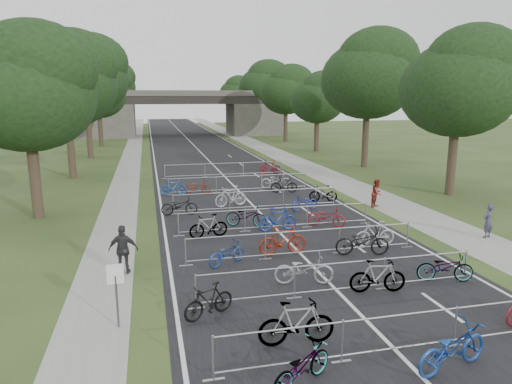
# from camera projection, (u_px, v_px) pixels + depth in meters

# --- Properties ---
(ground) EXTENTS (200.00, 200.00, 0.00)m
(ground) POSITION_uv_depth(u_px,v_px,m) (399.00, 354.00, 11.23)
(ground) COLOR #2B421C
(ground) RESTS_ON ground
(road) EXTENTS (11.00, 140.00, 0.01)m
(road) POSITION_uv_depth(u_px,v_px,m) (194.00, 145.00, 58.82)
(road) COLOR black
(road) RESTS_ON ground
(sidewalk_right) EXTENTS (3.00, 140.00, 0.01)m
(sidewalk_right) POSITION_uv_depth(u_px,v_px,m) (254.00, 144.00, 60.63)
(sidewalk_right) COLOR gray
(sidewalk_right) RESTS_ON ground
(sidewalk_left) EXTENTS (2.00, 140.00, 0.01)m
(sidewalk_left) POSITION_uv_depth(u_px,v_px,m) (134.00, 147.00, 57.12)
(sidewalk_left) COLOR gray
(sidewalk_left) RESTS_ON ground
(lane_markings) EXTENTS (0.12, 140.00, 0.00)m
(lane_markings) POSITION_uv_depth(u_px,v_px,m) (194.00, 145.00, 58.82)
(lane_markings) COLOR silver
(lane_markings) RESTS_ON ground
(overpass_bridge) EXTENTS (31.00, 8.00, 7.05)m
(overpass_bridge) POSITION_uv_depth(u_px,v_px,m) (183.00, 113.00, 72.36)
(overpass_bridge) COLOR #46443F
(overpass_bridge) RESTS_ON ground
(park_sign) EXTENTS (0.45, 0.06, 1.83)m
(park_sign) POSITION_uv_depth(u_px,v_px,m) (116.00, 284.00, 12.28)
(park_sign) COLOR #4C4C51
(park_sign) RESTS_ON ground
(tree_left_0) EXTENTS (6.72, 6.72, 10.25)m
(tree_left_0) POSITION_uv_depth(u_px,v_px,m) (28.00, 91.00, 22.46)
(tree_left_0) COLOR #33261C
(tree_left_0) RESTS_ON ground
(tree_right_0) EXTENTS (7.17, 7.17, 10.93)m
(tree_right_0) POSITION_uv_depth(u_px,v_px,m) (461.00, 84.00, 27.93)
(tree_right_0) COLOR #33261C
(tree_right_0) RESTS_ON ground
(tree_left_1) EXTENTS (7.56, 7.56, 11.53)m
(tree_left_1) POSITION_uv_depth(u_px,v_px,m) (67.00, 81.00, 33.71)
(tree_left_1) COLOR #33261C
(tree_left_1) RESTS_ON ground
(tree_right_1) EXTENTS (8.18, 8.18, 12.47)m
(tree_right_1) POSITION_uv_depth(u_px,v_px,m) (370.00, 76.00, 39.15)
(tree_right_1) COLOR #33261C
(tree_right_1) RESTS_ON ground
(tree_left_2) EXTENTS (8.40, 8.40, 12.81)m
(tree_left_2) POSITION_uv_depth(u_px,v_px,m) (86.00, 76.00, 44.97)
(tree_left_2) COLOR #33261C
(tree_left_2) RESTS_ON ground
(tree_right_2) EXTENTS (6.16, 6.16, 9.39)m
(tree_right_2) POSITION_uv_depth(u_px,v_px,m) (319.00, 98.00, 50.97)
(tree_right_2) COLOR #33261C
(tree_right_2) RESTS_ON ground
(tree_left_3) EXTENTS (6.72, 6.72, 10.25)m
(tree_left_3) POSITION_uv_depth(u_px,v_px,m) (99.00, 94.00, 56.72)
(tree_left_3) COLOR #33261C
(tree_left_3) RESTS_ON ground
(tree_right_3) EXTENTS (7.17, 7.17, 10.93)m
(tree_right_3) POSITION_uv_depth(u_px,v_px,m) (287.00, 91.00, 62.19)
(tree_right_3) COLOR #33261C
(tree_right_3) RESTS_ON ground
(tree_left_4) EXTENTS (7.56, 7.56, 11.53)m
(tree_left_4) POSITION_uv_depth(u_px,v_px,m) (106.00, 89.00, 67.98)
(tree_left_4) COLOR #33261C
(tree_left_4) RESTS_ON ground
(tree_right_4) EXTENTS (8.18, 8.18, 12.47)m
(tree_right_4) POSITION_uv_depth(u_px,v_px,m) (265.00, 85.00, 73.41)
(tree_right_4) COLOR #33261C
(tree_right_4) RESTS_ON ground
(tree_left_5) EXTENTS (8.40, 8.40, 12.81)m
(tree_left_5) POSITION_uv_depth(u_px,v_px,m) (111.00, 85.00, 79.23)
(tree_left_5) COLOR #33261C
(tree_left_5) RESTS_ON ground
(tree_right_5) EXTENTS (6.16, 6.16, 9.39)m
(tree_right_5) POSITION_uv_depth(u_px,v_px,m) (249.00, 97.00, 85.24)
(tree_right_5) COLOR #33261C
(tree_right_5) RESTS_ON ground
(tree_left_6) EXTENTS (6.72, 6.72, 10.25)m
(tree_left_6) POSITION_uv_depth(u_px,v_px,m) (116.00, 95.00, 90.99)
(tree_left_6) COLOR #33261C
(tree_left_6) RESTS_ON ground
(tree_right_6) EXTENTS (7.17, 7.17, 10.93)m
(tree_right_6) POSITION_uv_depth(u_px,v_px,m) (237.00, 92.00, 96.45)
(tree_right_6) COLOR #33261C
(tree_right_6) RESTS_ON ground
(barrier_row_0) EXTENTS (9.70, 0.08, 1.10)m
(barrier_row_0) POSITION_uv_depth(u_px,v_px,m) (400.00, 334.00, 11.12)
(barrier_row_0) COLOR #9C9FA4
(barrier_row_0) RESTS_ON ground
(barrier_row_1) EXTENTS (9.70, 0.08, 1.10)m
(barrier_row_1) POSITION_uv_depth(u_px,v_px,m) (340.00, 278.00, 14.55)
(barrier_row_1) COLOR #9C9FA4
(barrier_row_1) RESTS_ON ground
(barrier_row_2) EXTENTS (9.70, 0.08, 1.10)m
(barrier_row_2) POSITION_uv_depth(u_px,v_px,m) (303.00, 243.00, 17.97)
(barrier_row_2) COLOR #9C9FA4
(barrier_row_2) RESTS_ON ground
(barrier_row_3) EXTENTS (9.70, 0.08, 1.10)m
(barrier_row_3) POSITION_uv_depth(u_px,v_px,m) (277.00, 218.00, 21.59)
(barrier_row_3) COLOR #9C9FA4
(barrier_row_3) RESTS_ON ground
(barrier_row_4) EXTENTS (9.70, 0.08, 1.10)m
(barrier_row_4) POSITION_uv_depth(u_px,v_px,m) (257.00, 200.00, 25.40)
(barrier_row_4) COLOR #9C9FA4
(barrier_row_4) RESTS_ON ground
(barrier_row_5) EXTENTS (9.70, 0.08, 1.10)m
(barrier_row_5) POSITION_uv_depth(u_px,v_px,m) (239.00, 184.00, 30.15)
(barrier_row_5) COLOR #9C9FA4
(barrier_row_5) RESTS_ON ground
(barrier_row_6) EXTENTS (9.70, 0.08, 1.10)m
(barrier_row_6) POSITION_uv_depth(u_px,v_px,m) (224.00, 170.00, 35.86)
(barrier_row_6) COLOR #9C9FA4
(barrier_row_6) RESTS_ON ground
(bike_0) EXTENTS (1.87, 1.45, 0.94)m
(bike_0) POSITION_uv_depth(u_px,v_px,m) (302.00, 367.00, 9.90)
(bike_0) COLOR #9C9FA4
(bike_0) RESTS_ON ground
(bike_1) EXTENTS (2.02, 0.68, 1.20)m
(bike_1) POSITION_uv_depth(u_px,v_px,m) (296.00, 323.00, 11.52)
(bike_1) COLOR #9C9FA4
(bike_1) RESTS_ON ground
(bike_2) EXTENTS (2.25, 1.24, 1.12)m
(bike_2) POSITION_uv_depth(u_px,v_px,m) (452.00, 348.00, 10.48)
(bike_2) COLOR navy
(bike_2) RESTS_ON ground
(bike_4) EXTENTS (1.68, 1.14, 0.99)m
(bike_4) POSITION_uv_depth(u_px,v_px,m) (209.00, 301.00, 13.01)
(bike_4) COLOR black
(bike_4) RESTS_ON ground
(bike_5) EXTENTS (2.11, 1.13, 1.05)m
(bike_5) POSITION_uv_depth(u_px,v_px,m) (304.00, 269.00, 15.30)
(bike_5) COLOR gray
(bike_5) RESTS_ON ground
(bike_6) EXTENTS (1.90, 0.82, 1.10)m
(bike_6) POSITION_uv_depth(u_px,v_px,m) (378.00, 276.00, 14.64)
(bike_6) COLOR #9C9FA4
(bike_6) RESTS_ON ground
(bike_7) EXTENTS (2.00, 1.19, 0.99)m
(bike_7) POSITION_uv_depth(u_px,v_px,m) (445.00, 268.00, 15.54)
(bike_7) COLOR #9C9FA4
(bike_7) RESTS_ON ground
(bike_8) EXTENTS (1.78, 1.35, 0.89)m
(bike_8) POSITION_uv_depth(u_px,v_px,m) (227.00, 253.00, 17.09)
(bike_8) COLOR navy
(bike_8) RESTS_ON ground
(bike_9) EXTENTS (2.01, 0.72, 1.19)m
(bike_9) POSITION_uv_depth(u_px,v_px,m) (283.00, 240.00, 18.16)
(bike_9) COLOR maroon
(bike_9) RESTS_ON ground
(bike_10) EXTENTS (2.24, 1.18, 1.12)m
(bike_10) POSITION_uv_depth(u_px,v_px,m) (362.00, 242.00, 18.09)
(bike_10) COLOR black
(bike_10) RESTS_ON ground
(bike_11) EXTENTS (1.79, 0.54, 1.07)m
(bike_11) POSITION_uv_depth(u_px,v_px,m) (375.00, 234.00, 19.18)
(bike_11) COLOR #ABAAB1
(bike_11) RESTS_ON ground
(bike_12) EXTENTS (1.83, 0.79, 1.06)m
(bike_12) POSITION_uv_depth(u_px,v_px,m) (209.00, 226.00, 20.32)
(bike_12) COLOR #9C9FA4
(bike_12) RESTS_ON ground
(bike_13) EXTENTS (2.11, 1.51, 1.06)m
(bike_13) POSITION_uv_depth(u_px,v_px,m) (246.00, 216.00, 22.04)
(bike_13) COLOR #9C9FA4
(bike_13) RESTS_ON ground
(bike_14) EXTENTS (1.90, 0.61, 1.13)m
(bike_14) POSITION_uv_depth(u_px,v_px,m) (278.00, 219.00, 21.37)
(bike_14) COLOR navy
(bike_14) RESTS_ON ground
(bike_15) EXTENTS (1.93, 1.53, 0.98)m
(bike_15) POSITION_uv_depth(u_px,v_px,m) (326.00, 217.00, 22.11)
(bike_15) COLOR maroon
(bike_15) RESTS_ON ground
(bike_16) EXTENTS (1.94, 0.76, 1.01)m
(bike_16) POSITION_uv_depth(u_px,v_px,m) (179.00, 206.00, 24.22)
(bike_16) COLOR black
(bike_16) RESTS_ON ground
(bike_17) EXTENTS (2.04, 1.03, 1.18)m
(bike_17) POSITION_uv_depth(u_px,v_px,m) (231.00, 196.00, 26.09)
(bike_17) COLOR #A5A4AC
(bike_17) RESTS_ON ground
(bike_18) EXTENTS (1.79, 1.00, 0.89)m
(bike_18) POSITION_uv_depth(u_px,v_px,m) (304.00, 203.00, 25.24)
(bike_18) COLOR navy
(bike_18) RESTS_ON ground
(bike_19) EXTENTS (1.74, 0.94, 1.00)m
(bike_19) POSITION_uv_depth(u_px,v_px,m) (323.00, 194.00, 27.24)
(bike_19) COLOR #9C9FA4
(bike_19) RESTS_ON ground
(bike_20) EXTENTS (1.75, 0.67, 1.03)m
(bike_20) POSITION_uv_depth(u_px,v_px,m) (174.00, 187.00, 29.08)
(bike_20) COLOR #1B4B98
(bike_20) RESTS_ON ground
(bike_21) EXTENTS (1.82, 1.12, 0.90)m
(bike_21) POSITION_uv_depth(u_px,v_px,m) (197.00, 187.00, 29.57)
(bike_21) COLOR maroon
(bike_21) RESTS_ON ground
(bike_22) EXTENTS (1.81, 0.87, 1.05)m
(bike_22) POSITION_uv_depth(u_px,v_px,m) (284.00, 185.00, 29.81)
(bike_22) COLOR black
(bike_22) RESTS_ON ground
(bike_23) EXTENTS (2.13, 0.94, 1.08)m
(bike_23) POSITION_uv_depth(u_px,v_px,m) (276.00, 180.00, 31.29)
(bike_23) COLOR #9D9CA3
(bike_23) RESTS_ON ground
(bike_27) EXTENTS (1.90, 0.61, 1.13)m
(bike_27) POSITION_uv_depth(u_px,v_px,m) (270.00, 168.00, 36.76)
(bike_27) COLOR maroon
(bike_27) RESTS_ON ground
(pedestrian_a) EXTENTS (0.66, 0.55, 1.53)m
(pedestrian_a) POSITION_uv_depth(u_px,v_px,m) (488.00, 221.00, 20.29)
(pedestrian_a) COLOR #313249
(pedestrian_a) RESTS_ON ground
(pedestrian_b) EXTENTS (0.99, 0.96, 1.60)m
(pedestrian_b) POSITION_uv_depth(u_px,v_px,m) (377.00, 193.00, 25.95)
(pedestrian_b) COLOR maroon
(pedestrian_b) RESTS_ON ground
(pedestrian_c) EXTENTS (1.10, 0.59, 1.78)m
(pedestrian_c) POSITION_uv_depth(u_px,v_px,m) (123.00, 250.00, 16.13)
(pedestrian_c) COLOR #29292C
(pedestrian_c) RESTS_ON ground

